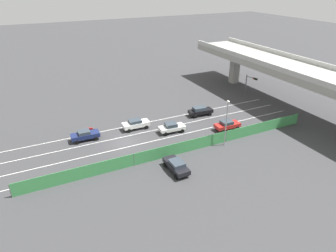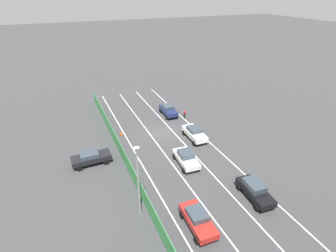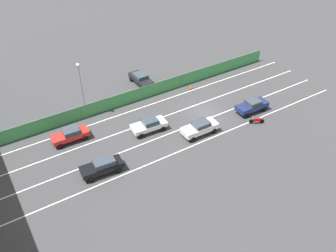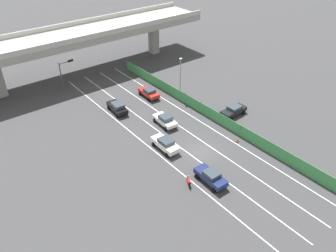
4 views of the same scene
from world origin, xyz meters
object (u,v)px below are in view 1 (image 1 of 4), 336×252
parked_sedan_dark (176,165)px  traffic_cone (125,160)px  car_sedan_black (200,111)px  street_lamp (227,119)px  motorcycle (90,130)px  car_sedan_white (136,124)px  traffic_light (250,83)px  car_sedan_red (227,125)px  car_hatchback_white (172,127)px  car_sedan_navy (85,135)px

parked_sedan_dark → traffic_cone: (-5.00, -5.36, -0.60)m
car_sedan_black → street_lamp: street_lamp is taller
street_lamp → motorcycle: bearing=-127.2°
car_sedan_white → car_sedan_black: bearing=89.8°
traffic_cone → traffic_light: bearing=110.6°
car_sedan_white → street_lamp: bearing=42.4°
car_sedan_red → car_hatchback_white: car_hatchback_white is taller
car_hatchback_white → parked_sedan_dark: bearing=-23.5°
car_sedan_navy → car_sedan_black: (-0.20, 21.20, 0.03)m
parked_sedan_dark → traffic_cone: size_ratio=7.63×
car_sedan_white → car_sedan_red: (6.99, 13.66, -0.04)m
traffic_light → traffic_cone: (11.61, -30.86, -3.34)m
car_sedan_white → parked_sedan_dark: size_ratio=0.99×
car_sedan_black → parked_sedan_dark: 18.61m
street_lamp → car_sedan_navy: bearing=-120.2°
car_sedan_red → motorcycle: 22.82m
car_sedan_red → traffic_cone: car_sedan_red is taller
street_lamp → traffic_cone: (-2.08, -15.13, -4.13)m
car_sedan_red → car_hatchback_white: 9.37m
car_sedan_navy → traffic_cone: size_ratio=7.34×
car_sedan_red → street_lamp: bearing=-40.2°
car_sedan_red → car_hatchback_white: bearing=-110.3°
traffic_light → traffic_cone: 33.14m
car_sedan_black → street_lamp: bearing=-12.5°
motorcycle → traffic_light: (-0.44, 33.15, 3.16)m
car_sedan_navy → traffic_light: size_ratio=0.86×
car_sedan_navy → motorcycle: bearing=151.1°
parked_sedan_dark → street_lamp: 10.80m
car_sedan_navy → parked_sedan_dark: 16.46m
car_sedan_navy → parked_sedan_dark: (13.82, 8.95, -0.02)m
car_hatchback_white → traffic_cone: car_hatchback_white is taller
car_sedan_black → traffic_light: (-2.59, 13.25, 2.68)m
car_sedan_black → car_hatchback_white: car_sedan_black is taller
car_sedan_navy → car_hatchback_white: 13.88m
car_sedan_black → traffic_cone: (9.02, -17.60, -0.65)m
traffic_light → car_sedan_red: bearing=-52.0°
traffic_light → street_lamp: size_ratio=0.70×
motorcycle → street_lamp: (13.25, 17.43, 3.95)m
car_sedan_black → car_sedan_white: size_ratio=1.01×
car_sedan_black → parked_sedan_dark: (14.02, -12.25, -0.05)m
traffic_cone → parked_sedan_dark: bearing=47.0°
car_sedan_black → street_lamp: (11.10, -2.47, 3.48)m
traffic_light → street_lamp: bearing=-49.0°
car_hatchback_white → car_sedan_red: bearing=69.7°
car_sedan_white → car_hatchback_white: size_ratio=1.03×
car_sedan_black → parked_sedan_dark: car_sedan_black is taller
car_sedan_navy → parked_sedan_dark: bearing=32.9°
car_hatchback_white → street_lamp: (7.39, 5.29, 3.52)m
motorcycle → traffic_cone: 11.40m
car_sedan_black → car_sedan_red: (6.96, 1.02, -0.05)m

